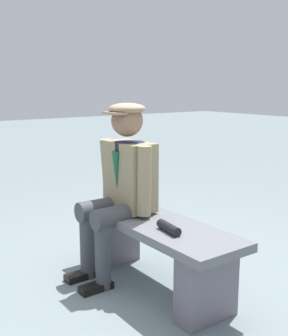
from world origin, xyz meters
The scene contains 4 objects.
ground_plane centered at (0.00, 0.00, 0.00)m, with size 30.00×30.00×0.00m, color slate.
bench centered at (0.00, 0.00, 0.32)m, with size 1.43×0.47×0.50m.
seated_man centered at (0.30, 0.08, 0.73)m, with size 0.58×0.60×1.30m.
rolled_magazine centered at (-0.25, 0.08, 0.53)m, with size 0.06×0.06×0.21m, color black.
Camera 1 is at (-2.24, 1.71, 1.42)m, focal length 45.22 mm.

